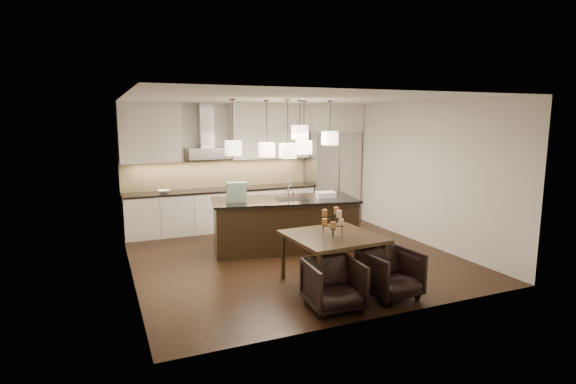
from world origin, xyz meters
name	(u,v)px	position (x,y,z in m)	size (l,w,h in m)	color
floor	(292,257)	(0.00, 0.00, -0.01)	(5.50, 5.50, 0.02)	black
ceiling	(293,98)	(0.00, 0.00, 2.81)	(5.50, 5.50, 0.02)	white
wall_back	(245,165)	(0.00, 2.76, 1.40)	(5.50, 0.02, 2.80)	silver
wall_front	(384,209)	(0.00, -2.76, 1.40)	(5.50, 0.02, 2.80)	silver
wall_left	(127,189)	(-2.76, 0.00, 1.40)	(0.02, 5.50, 2.80)	silver
wall_right	(419,172)	(2.76, 0.00, 1.40)	(0.02, 5.50, 2.80)	silver
refrigerator	(332,176)	(2.10, 2.38, 1.07)	(1.20, 0.72, 2.15)	#B7B7BA
fridge_panel	(333,118)	(2.10, 2.38, 2.47)	(1.26, 0.72, 0.65)	silver
lower_cabinets	(223,210)	(-0.62, 2.43, 0.44)	(4.21, 0.62, 0.88)	silver
countertop	(223,190)	(-0.62, 2.43, 0.90)	(4.21, 0.66, 0.04)	black
backsplash	(219,173)	(-0.62, 2.73, 1.24)	(4.21, 0.02, 0.63)	beige
upper_cab_left	(150,133)	(-2.10, 2.57, 2.17)	(1.25, 0.35, 1.25)	silver
upper_cab_right	(270,131)	(0.55, 2.57, 2.17)	(1.86, 0.35, 1.25)	silver
hood_canopy	(208,153)	(-0.93, 2.48, 1.72)	(0.90, 0.52, 0.24)	#B7B7BA
hood_chimney	(206,125)	(-0.93, 2.59, 2.32)	(0.30, 0.28, 0.96)	#B7B7BA
fruit_bowl	(164,191)	(-1.90, 2.38, 0.95)	(0.26, 0.26, 0.06)	silver
island_body	(284,225)	(0.06, 0.52, 0.46)	(2.62, 1.05, 0.92)	black
island_top	(284,200)	(0.06, 0.52, 0.94)	(2.70, 1.13, 0.04)	black
faucet	(289,187)	(0.19, 0.60, 1.16)	(0.10, 0.25, 0.40)	silver
tote_bag	(236,192)	(-0.85, 0.61, 1.14)	(0.36, 0.19, 0.36)	#206043
food_container	(326,195)	(0.87, 0.38, 1.02)	(0.36, 0.25, 0.10)	silver
dining_table	(332,260)	(0.00, -1.49, 0.38)	(1.27, 1.27, 0.76)	black
candelabra	(333,220)	(0.00, -1.49, 0.98)	(0.37, 0.37, 0.45)	black
candle_a	(341,222)	(0.14, -1.48, 0.94)	(0.08, 0.08, 0.10)	beige
candle_b	(325,222)	(-0.08, -1.37, 0.94)	(0.08, 0.08, 0.10)	#C4712B
candle_c	(333,225)	(-0.06, -1.62, 0.94)	(0.08, 0.08, 0.10)	#A45B33
candle_d	(336,211)	(0.11, -1.39, 1.10)	(0.08, 0.08, 0.10)	#C4712B
candle_e	(325,213)	(-0.13, -1.48, 1.10)	(0.08, 0.08, 0.10)	#A45B33
candle_f	(339,214)	(0.03, -1.62, 1.10)	(0.08, 0.08, 0.10)	beige
armchair_left	(334,285)	(-0.41, -2.28, 0.32)	(0.69, 0.71, 0.65)	black
armchair_right	(390,273)	(0.51, -2.23, 0.33)	(0.71, 0.73, 0.67)	black
pendant_a	(233,148)	(-0.92, 0.49, 1.95)	(0.24, 0.24, 0.26)	#FFEFC4
pendant_b	(267,150)	(-0.22, 0.70, 1.89)	(0.24, 0.24, 0.26)	#FFEFC4
pendant_c	(300,132)	(0.35, 0.46, 2.21)	(0.24, 0.24, 0.26)	#FFEFC4
pendant_d	(304,147)	(0.54, 0.69, 1.92)	(0.24, 0.24, 0.26)	#FFEFC4
pendant_e	(330,138)	(0.96, 0.42, 2.10)	(0.24, 0.24, 0.26)	#FFEFC4
pendant_f	(288,151)	(-0.01, 0.19, 1.90)	(0.24, 0.24, 0.26)	#FFEFC4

